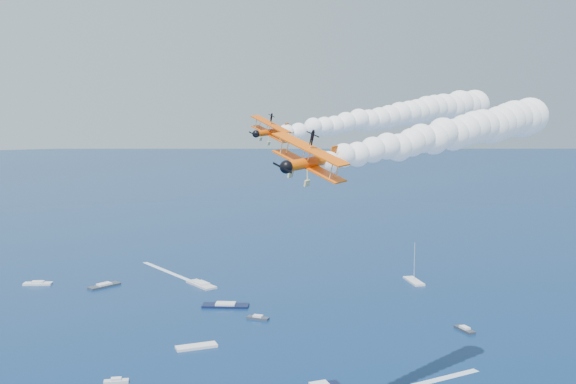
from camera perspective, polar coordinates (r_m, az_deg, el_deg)
name	(u,v)px	position (r m, az deg, el deg)	size (l,w,h in m)	color
biplane_lead	(272,132)	(98.87, -1.39, 5.10)	(6.75, 7.57, 4.56)	#E74E04
biplane_trail	(311,162)	(70.38, 1.94, 2.54)	(8.45, 9.48, 5.71)	#FF5C05
smoke_trail_lead	(394,116)	(118.64, 8.92, 6.39)	(53.15, 20.33, 10.09)	white
smoke_trail_trail	(449,134)	(92.75, 13.45, 4.79)	(51.84, 24.09, 10.09)	white
spectator_boats	(128,349)	(185.83, -13.39, -12.77)	(219.53, 177.57, 0.70)	silver
boat_wakes	(162,366)	(173.56, -10.61, -14.28)	(153.44, 187.46, 0.04)	white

